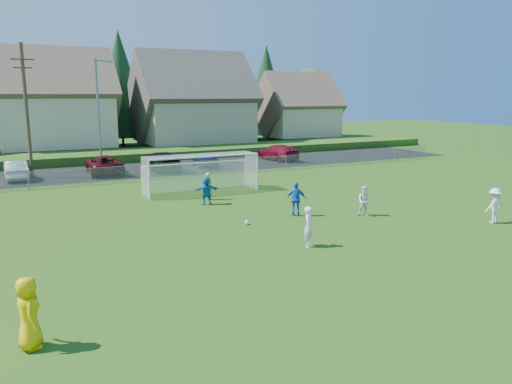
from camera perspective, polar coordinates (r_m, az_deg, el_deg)
ground at (r=19.28m, az=10.99°, el=-8.22°), size 160.00×160.00×0.00m
asphalt_lot at (r=43.72m, az=-11.71°, el=2.62°), size 60.00×60.00×0.00m
grass_embankment at (r=50.88m, az=-13.99°, el=4.15°), size 70.00×6.00×0.80m
soccer_ball at (r=24.57m, az=-1.04°, el=-3.50°), size 0.22×0.22×0.22m
referee at (r=14.05m, az=-24.57°, el=-12.47°), size 0.66×0.96×1.88m
player_white_a at (r=21.07m, az=6.07°, el=-3.96°), size 0.73×0.73×1.71m
player_white_b at (r=26.77m, az=12.31°, el=-1.02°), size 0.98×0.95×1.59m
player_white_c at (r=27.46m, az=25.60°, el=-1.40°), size 1.14×0.67×1.76m
player_blue_a at (r=26.24m, az=4.62°, el=-0.82°), size 1.12×0.93×1.79m
player_blue_b at (r=29.03m, az=-5.67°, el=0.16°), size 1.57×0.72×1.63m
goalkeeper at (r=30.30m, az=-5.52°, el=0.67°), size 0.61×0.41×1.67m
car_b at (r=41.41m, az=-25.75°, el=2.26°), size 1.63×4.35×1.42m
car_c at (r=41.86m, az=-16.97°, el=3.03°), size 2.73×5.51×1.50m
car_d at (r=42.48m, az=-10.80°, el=3.47°), size 2.37×5.47×1.57m
car_e at (r=43.98m, az=-5.81°, el=3.75°), size 2.10×4.21×1.38m
car_g at (r=48.49m, az=2.45°, el=4.56°), size 2.64×5.36×1.50m
soccer_goal at (r=32.69m, az=-6.43°, el=2.83°), size 7.42×1.90×2.50m
chainlink_fence at (r=38.40m, az=-9.55°, el=2.48°), size 52.06×0.06×1.20m
streetlight at (r=40.86m, az=-17.49°, el=8.57°), size 1.38×0.18×9.00m
utility_pole at (r=41.30m, az=-24.75°, el=8.52°), size 1.60×0.26×10.00m
houses_row at (r=58.25m, az=-14.11°, el=11.83°), size 53.90×11.45×13.27m
tree_row at (r=64.19m, az=-16.22°, el=11.26°), size 65.98×12.36×13.80m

